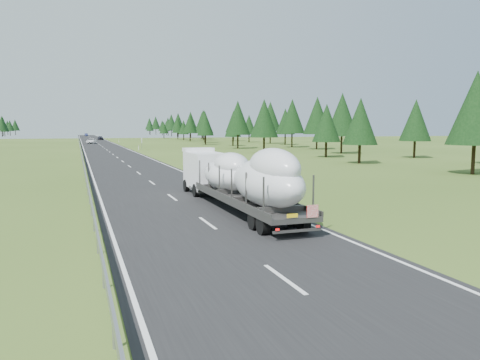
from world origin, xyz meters
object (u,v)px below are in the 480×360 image
object	(u,v)px
distant_car_dark	(100,138)
distant_car_blue	(86,135)
highway_sign	(142,141)
distant_van	(91,141)
boat_truck	(238,176)

from	to	relation	value
distant_car_dark	distant_car_blue	distance (m)	89.76
highway_sign	distant_van	size ratio (longest dim) A/B	0.46
boat_truck	distant_car_dark	world-z (taller)	boat_truck
boat_truck	distant_car_dark	distance (m)	164.38
distant_car_dark	distant_van	bearing A→B (deg)	-99.60
boat_truck	distant_van	distance (m)	120.99
boat_truck	distant_car_blue	xyz separation A→B (m)	(-3.47, 254.06, -1.16)
distant_car_blue	distant_van	bearing A→B (deg)	-91.23
highway_sign	distant_car_dark	xyz separation A→B (m)	(-4.51, 87.41, -1.02)
boat_truck	distant_car_blue	distance (m)	254.08
distant_van	distant_car_blue	bearing A→B (deg)	94.35
distant_van	highway_sign	bearing A→B (deg)	-73.50
distant_car_dark	highway_sign	bearing A→B (deg)	-90.62
boat_truck	distant_van	bearing A→B (deg)	92.13
highway_sign	distant_car_blue	world-z (taller)	highway_sign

